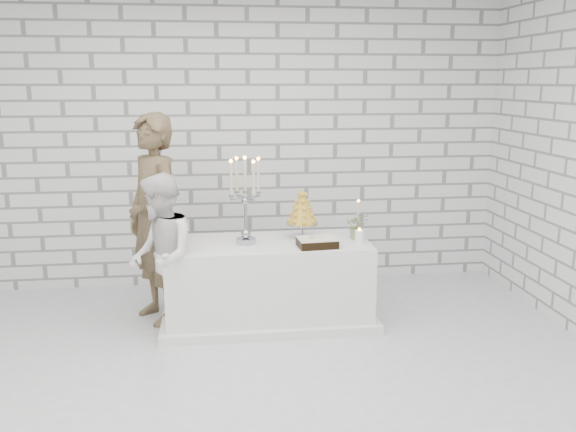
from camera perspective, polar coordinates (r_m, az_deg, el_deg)
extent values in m
cube|color=silver|center=(4.48, -5.47, -16.34)|extent=(6.00, 5.00, 0.01)
cube|color=white|center=(6.46, -6.47, 6.60)|extent=(6.00, 0.01, 3.00)
cube|color=white|center=(1.57, -3.62, -12.21)|extent=(6.00, 0.01, 3.00)
cube|color=white|center=(5.56, -1.86, -6.18)|extent=(1.80, 0.80, 0.75)
imported|color=brown|center=(5.58, -12.40, -0.31)|extent=(0.75, 0.83, 1.89)
imported|color=white|center=(5.21, -11.80, -3.86)|extent=(0.61, 0.74, 1.42)
cube|color=black|center=(5.29, 2.74, -2.47)|extent=(0.35, 0.26, 0.08)
cylinder|color=white|center=(5.42, 6.69, -1.95)|extent=(0.09, 0.09, 0.12)
cylinder|color=beige|center=(5.67, 6.57, -0.27)|extent=(0.07, 0.07, 0.32)
imported|color=#5E8748|center=(5.57, 6.53, -0.92)|extent=(0.23, 0.21, 0.24)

